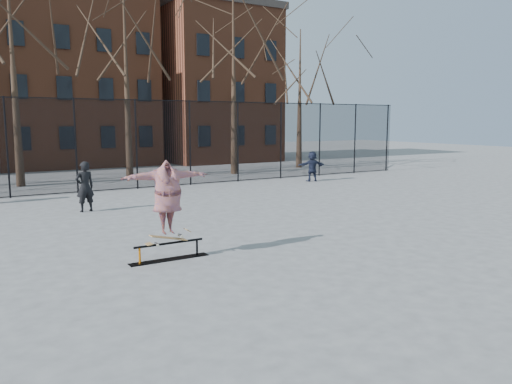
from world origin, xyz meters
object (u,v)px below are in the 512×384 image
bystander_black (85,187)px  bystander_navy (312,166)px  skate_rail (169,253)px  skateboard (169,240)px  skater (168,201)px

bystander_black → bystander_navy: bearing=-175.8°
skate_rail → bystander_black: bearing=91.7°
skate_rail → bystander_black: size_ratio=1.06×
skateboard → skater: (0.00, 0.00, 0.86)m
skate_rail → bystander_black: 7.05m
skateboard → bystander_navy: (11.57, 9.80, 0.31)m
skateboard → bystander_navy: 15.17m
skateboard → bystander_navy: size_ratio=0.59×
skater → bystander_black: 7.03m
skater → bystander_navy: size_ratio=1.31×
skater → bystander_navy: bearing=40.3°
bystander_black → skater: bearing=82.6°
skate_rail → skateboard: skateboard is taller
skate_rail → skateboard: size_ratio=2.01×
skate_rail → skater: (-0.01, 0.00, 1.16)m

